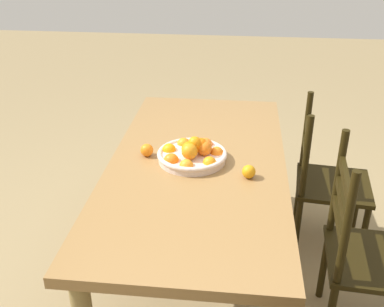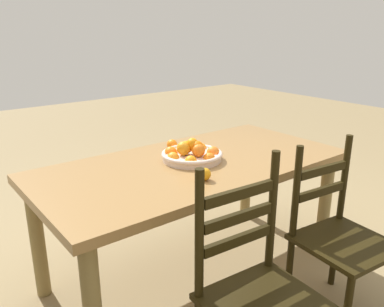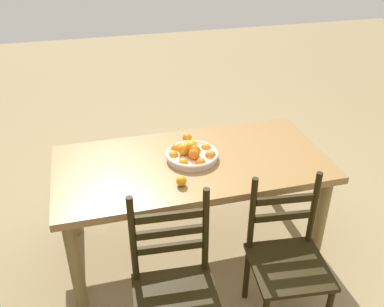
{
  "view_description": "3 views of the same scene",
  "coord_description": "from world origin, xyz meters",
  "px_view_note": "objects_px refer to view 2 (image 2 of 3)",
  "views": [
    {
      "loc": [
        2.04,
        0.2,
        1.82
      ],
      "look_at": [
        -0.01,
        -0.03,
        0.77
      ],
      "focal_mm": 43.35,
      "sensor_mm": 36.0,
      "label": 1
    },
    {
      "loc": [
        1.31,
        1.66,
        1.46
      ],
      "look_at": [
        -0.01,
        -0.03,
        0.77
      ],
      "focal_mm": 36.73,
      "sensor_mm": 36.0,
      "label": 2
    },
    {
      "loc": [
        0.61,
        2.3,
        2.18
      ],
      "look_at": [
        -0.01,
        -0.03,
        0.77
      ],
      "focal_mm": 39.56,
      "sensor_mm": 36.0,
      "label": 3
    }
  ],
  "objects_px": {
    "dining_table": "(194,176)",
    "orange_loose_0": "(172,145)",
    "fruit_bowl": "(192,154)",
    "chair_near_window": "(258,294)",
    "chair_by_cabinet": "(338,239)",
    "orange_loose_1": "(205,174)"
  },
  "relations": [
    {
      "from": "dining_table",
      "to": "orange_loose_0",
      "type": "relative_size",
      "value": 27.09
    },
    {
      "from": "fruit_bowl",
      "to": "chair_near_window",
      "type": "bearing_deg",
      "value": 69.3
    },
    {
      "from": "chair_near_window",
      "to": "chair_by_cabinet",
      "type": "bearing_deg",
      "value": 10.6
    },
    {
      "from": "fruit_bowl",
      "to": "chair_by_cabinet",
      "type": "bearing_deg",
      "value": 115.84
    },
    {
      "from": "orange_loose_1",
      "to": "orange_loose_0",
      "type": "bearing_deg",
      "value": -107.91
    },
    {
      "from": "chair_near_window",
      "to": "orange_loose_1",
      "type": "bearing_deg",
      "value": 76.88
    },
    {
      "from": "dining_table",
      "to": "orange_loose_1",
      "type": "distance_m",
      "value": 0.31
    },
    {
      "from": "fruit_bowl",
      "to": "orange_loose_1",
      "type": "height_order",
      "value": "fruit_bowl"
    },
    {
      "from": "dining_table",
      "to": "orange_loose_1",
      "type": "xyz_separation_m",
      "value": [
        0.13,
        0.26,
        0.12
      ]
    },
    {
      "from": "chair_near_window",
      "to": "orange_loose_1",
      "type": "relative_size",
      "value": 15.21
    },
    {
      "from": "orange_loose_1",
      "to": "fruit_bowl",
      "type": "bearing_deg",
      "value": -116.44
    },
    {
      "from": "chair_near_window",
      "to": "dining_table",
      "type": "bearing_deg",
      "value": 73.58
    },
    {
      "from": "chair_near_window",
      "to": "fruit_bowl",
      "type": "bearing_deg",
      "value": 73.73
    },
    {
      "from": "chair_near_window",
      "to": "orange_loose_0",
      "type": "distance_m",
      "value": 1.16
    },
    {
      "from": "orange_loose_1",
      "to": "dining_table",
      "type": "bearing_deg",
      "value": -117.39
    },
    {
      "from": "orange_loose_0",
      "to": "orange_loose_1",
      "type": "xyz_separation_m",
      "value": [
        0.17,
        0.52,
        -0.0
      ]
    },
    {
      "from": "chair_by_cabinet",
      "to": "orange_loose_1",
      "type": "height_order",
      "value": "chair_by_cabinet"
    },
    {
      "from": "fruit_bowl",
      "to": "orange_loose_1",
      "type": "bearing_deg",
      "value": 63.56
    },
    {
      "from": "dining_table",
      "to": "chair_near_window",
      "type": "bearing_deg",
      "value": 69.15
    },
    {
      "from": "chair_near_window",
      "to": "orange_loose_1",
      "type": "xyz_separation_m",
      "value": [
        -0.17,
        -0.54,
        0.3
      ]
    },
    {
      "from": "dining_table",
      "to": "orange_loose_1",
      "type": "bearing_deg",
      "value": 62.61
    },
    {
      "from": "chair_by_cabinet",
      "to": "fruit_bowl",
      "type": "relative_size",
      "value": 2.61
    }
  ]
}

